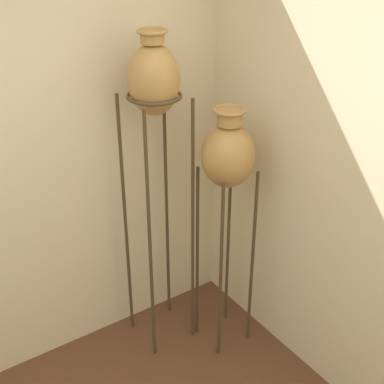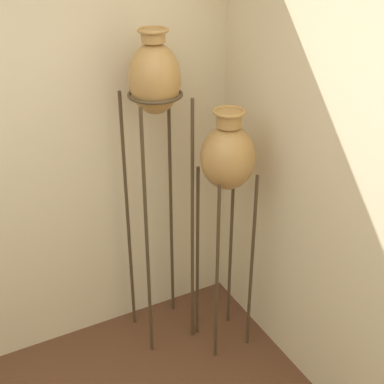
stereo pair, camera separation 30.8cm
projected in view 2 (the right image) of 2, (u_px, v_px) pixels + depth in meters
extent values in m
cylinder|color=#473823|center=(147.00, 243.00, 3.06)|extent=(0.02, 0.02, 1.64)
cylinder|color=#473823|center=(192.00, 231.00, 3.18)|extent=(0.02, 0.02, 1.64)
cylinder|color=#473823|center=(128.00, 220.00, 3.29)|extent=(0.02, 0.02, 1.64)
cylinder|color=#473823|center=(171.00, 209.00, 3.41)|extent=(0.02, 0.02, 1.64)
torus|color=#473823|center=(155.00, 95.00, 2.85)|extent=(0.30, 0.30, 0.02)
ellipsoid|color=#B28447|center=(155.00, 79.00, 2.81)|extent=(0.28, 0.28, 0.38)
cylinder|color=#B28447|center=(153.00, 36.00, 2.71)|extent=(0.12, 0.12, 0.06)
torus|color=#B28447|center=(153.00, 30.00, 2.69)|extent=(0.16, 0.16, 0.02)
cylinder|color=#473823|center=(217.00, 278.00, 3.12)|extent=(0.02, 0.02, 1.23)
cylinder|color=#473823|center=(252.00, 266.00, 3.22)|extent=(0.02, 0.02, 1.23)
cylinder|color=#473823|center=(198.00, 256.00, 3.31)|extent=(0.02, 0.02, 1.23)
cylinder|color=#473823|center=(231.00, 246.00, 3.40)|extent=(0.02, 0.02, 1.23)
torus|color=#473823|center=(227.00, 171.00, 2.97)|extent=(0.25, 0.25, 0.02)
ellipsoid|color=#B28447|center=(228.00, 158.00, 2.93)|extent=(0.31, 0.31, 0.37)
cylinder|color=#B28447|center=(229.00, 119.00, 2.83)|extent=(0.14, 0.14, 0.08)
torus|color=#B28447|center=(229.00, 112.00, 2.81)|extent=(0.18, 0.18, 0.02)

